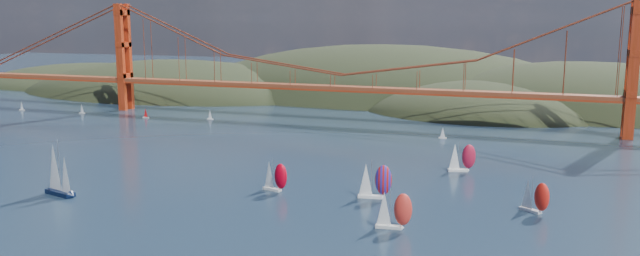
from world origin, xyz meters
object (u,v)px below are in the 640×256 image
at_px(racer_2, 534,196).
at_px(racer_0, 275,176).
at_px(racer_rwb, 374,180).
at_px(racer_3, 461,157).
at_px(racer_1, 393,210).
at_px(sloop_navy, 57,170).

bearing_deg(racer_2, racer_0, -144.11).
relative_size(racer_2, racer_rwb, 0.87).
height_order(racer_0, racer_3, racer_3).
bearing_deg(racer_1, racer_rwb, 108.21).
relative_size(racer_2, racer_3, 0.92).
distance_m(racer_1, racer_3, 61.04).
bearing_deg(racer_0, racer_rwb, 19.87).
bearing_deg(racer_0, racer_1, -12.61).
bearing_deg(racer_3, racer_2, -77.17).
relative_size(racer_0, racer_rwb, 0.88).
bearing_deg(racer_1, racer_3, 76.00).
xyz_separation_m(racer_0, racer_1, (38.34, -20.15, 0.23)).
height_order(racer_1, racer_3, racer_3).
xyz_separation_m(sloop_navy, racer_0, (54.03, 23.51, -2.54)).
distance_m(sloop_navy, racer_1, 92.46).
xyz_separation_m(racer_1, racer_rwb, (-10.34, 22.48, 0.38)).
bearing_deg(racer_2, sloop_navy, -134.61).
bearing_deg(racer_3, racer_1, -115.84).
distance_m(racer_1, racer_rwb, 24.75).
distance_m(sloop_navy, racer_2, 125.59).
xyz_separation_m(racer_3, racer_rwb, (-18.32, -38.03, 0.28)).
height_order(sloop_navy, racer_0, sloop_navy).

